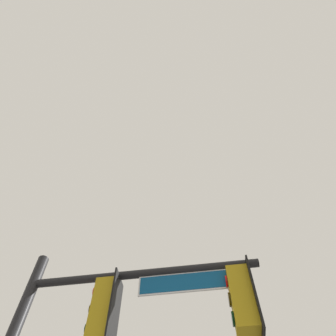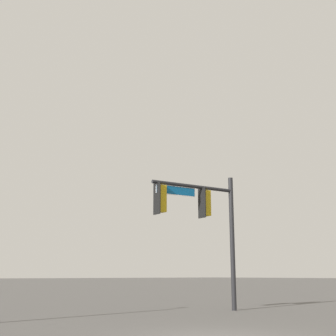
{
  "view_description": "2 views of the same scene",
  "coord_description": "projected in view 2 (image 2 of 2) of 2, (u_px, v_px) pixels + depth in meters",
  "views": [
    {
      "loc": [
        -4.57,
        -11.18,
        1.29
      ],
      "look_at": [
        -4.62,
        -7.93,
        6.28
      ],
      "focal_mm": 35.0,
      "sensor_mm": 36.0,
      "label": 1
    },
    {
      "loc": [
        8.3,
        8.03,
        1.47
      ],
      "look_at": [
        -5.35,
        -8.41,
        6.37
      ],
      "focal_mm": 50.0,
      "sensor_mm": 36.0,
      "label": 2
    }
  ],
  "objects": [
    {
      "name": "signal_pole_near",
      "position": [
        202.0,
        214.0,
        19.96
      ],
      "size": [
        4.19,
        0.85,
        5.77
      ],
      "color": "black",
      "rests_on": "ground_plane"
    }
  ]
}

